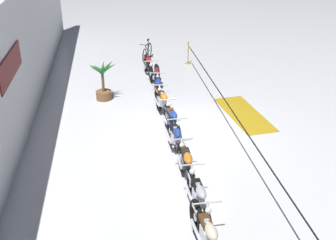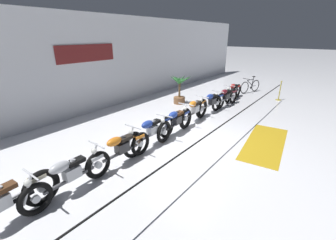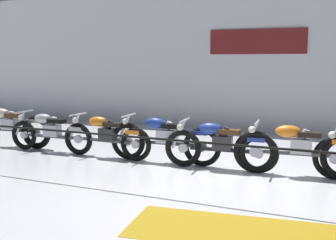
% 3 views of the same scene
% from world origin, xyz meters
% --- Properties ---
extents(ground_plane, '(120.00, 120.00, 0.00)m').
position_xyz_m(ground_plane, '(0.00, 0.00, 0.00)').
color(ground_plane, silver).
extents(back_wall, '(28.00, 0.29, 4.20)m').
position_xyz_m(back_wall, '(-0.00, 5.12, 2.10)').
color(back_wall, white).
rests_on(back_wall, ground).
extents(motorcycle_silver_1, '(2.18, 0.62, 0.92)m').
position_xyz_m(motorcycle_silver_1, '(-4.08, 0.50, 0.46)').
color(motorcycle_silver_1, black).
rests_on(motorcycle_silver_1, ground).
extents(motorcycle_orange_2, '(2.16, 0.62, 0.93)m').
position_xyz_m(motorcycle_orange_2, '(-2.63, 0.52, 0.47)').
color(motorcycle_orange_2, black).
rests_on(motorcycle_orange_2, ground).
extents(motorcycle_blue_3, '(2.40, 0.62, 0.97)m').
position_xyz_m(motorcycle_blue_3, '(-1.31, 0.59, 0.49)').
color(motorcycle_blue_3, black).
rests_on(motorcycle_blue_3, ground).
extents(motorcycle_blue_4, '(2.20, 0.62, 0.95)m').
position_xyz_m(motorcycle_blue_4, '(-0.11, 0.52, 0.47)').
color(motorcycle_blue_4, black).
rests_on(motorcycle_blue_4, ground).
extents(motorcycle_orange_5, '(2.32, 0.62, 0.97)m').
position_xyz_m(motorcycle_orange_5, '(1.31, 0.62, 0.49)').
color(motorcycle_orange_5, black).
rests_on(motorcycle_orange_5, ground).
extents(motorcycle_blue_6, '(2.43, 0.62, 0.96)m').
position_xyz_m(motorcycle_blue_6, '(2.76, 0.62, 0.48)').
color(motorcycle_blue_6, black).
rests_on(motorcycle_blue_6, ground).
extents(motorcycle_maroon_7, '(2.37, 0.62, 0.94)m').
position_xyz_m(motorcycle_maroon_7, '(4.02, 0.51, 0.47)').
color(motorcycle_maroon_7, black).
rests_on(motorcycle_maroon_7, ground).
extents(motorcycle_red_8, '(2.28, 0.62, 0.94)m').
position_xyz_m(motorcycle_red_8, '(5.48, 0.72, 0.47)').
color(motorcycle_red_8, black).
rests_on(motorcycle_red_8, ground).
extents(bicycle, '(1.65, 0.68, 0.96)m').
position_xyz_m(bicycle, '(7.71, 0.55, 0.38)').
color(bicycle, black).
rests_on(bicycle, ground).
extents(potted_palm_left_of_row, '(1.05, 1.09, 1.57)m').
position_xyz_m(potted_palm_left_of_row, '(3.14, 2.62, 0.73)').
color(potted_palm_left_of_row, brown).
rests_on(potted_palm_left_of_row, ground).
extents(stanchion_far_left, '(13.74, 0.28, 1.05)m').
position_xyz_m(stanchion_far_left, '(-1.54, -1.29, 0.77)').
color(stanchion_far_left, gold).
rests_on(stanchion_far_left, ground).
extents(stanchion_mid_left, '(0.28, 0.28, 1.05)m').
position_xyz_m(stanchion_mid_left, '(6.92, -1.29, 0.36)').
color(stanchion_mid_left, gold).
rests_on(stanchion_mid_left, ground).
extents(floor_banner, '(3.22, 1.49, 0.01)m').
position_xyz_m(floor_banner, '(1.13, -2.21, 0.00)').
color(floor_banner, '#B78E19').
rests_on(floor_banner, ground).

